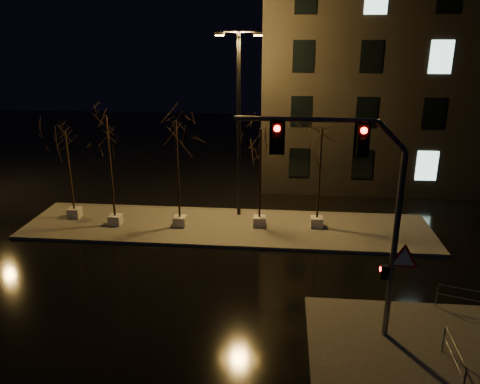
# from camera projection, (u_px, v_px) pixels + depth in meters

# --- Properties ---
(ground) EXTENTS (90.00, 90.00, 0.00)m
(ground) POSITION_uv_depth(u_px,v_px,m) (210.00, 283.00, 19.92)
(ground) COLOR black
(ground) RESTS_ON ground
(median) EXTENTS (22.00, 5.00, 0.15)m
(median) POSITION_uv_depth(u_px,v_px,m) (227.00, 227.00, 25.55)
(median) COLOR #4B4943
(median) RESTS_ON ground
(sidewalk_corner) EXTENTS (7.00, 5.00, 0.15)m
(sidewalk_corner) POSITION_uv_depth(u_px,v_px,m) (411.00, 343.00, 15.92)
(sidewalk_corner) COLOR #4B4943
(sidewalk_corner) RESTS_ON ground
(building) EXTENTS (25.00, 12.00, 15.00)m
(building) POSITION_uv_depth(u_px,v_px,m) (441.00, 72.00, 33.24)
(building) COLOR black
(building) RESTS_ON ground
(tree_0) EXTENTS (1.80, 1.80, 5.10)m
(tree_0) POSITION_uv_depth(u_px,v_px,m) (67.00, 151.00, 25.43)
(tree_0) COLOR beige
(tree_0) RESTS_ON median
(tree_1) EXTENTS (1.80, 1.80, 6.17)m
(tree_1) POSITION_uv_depth(u_px,v_px,m) (108.00, 141.00, 24.15)
(tree_1) COLOR beige
(tree_1) RESTS_ON median
(tree_2) EXTENTS (1.80, 1.80, 5.90)m
(tree_2) POSITION_uv_depth(u_px,v_px,m) (177.00, 145.00, 24.04)
(tree_2) COLOR beige
(tree_2) RESTS_ON median
(tree_3) EXTENTS (1.80, 1.80, 5.52)m
(tree_3) POSITION_uv_depth(u_px,v_px,m) (260.00, 151.00, 24.12)
(tree_3) COLOR beige
(tree_3) RESTS_ON median
(tree_4) EXTENTS (1.80, 1.80, 5.56)m
(tree_4) POSITION_uv_depth(u_px,v_px,m) (321.00, 151.00, 24.01)
(tree_4) COLOR beige
(tree_4) RESTS_ON median
(traffic_signal_mast) EXTENTS (6.15, 0.32, 7.51)m
(traffic_signal_mast) POSITION_uv_depth(u_px,v_px,m) (360.00, 199.00, 14.84)
(traffic_signal_mast) COLOR slate
(traffic_signal_mast) RESTS_ON sidewalk_corner
(streetlight_main) EXTENTS (2.51, 0.29, 10.09)m
(streetlight_main) POSITION_uv_depth(u_px,v_px,m) (239.00, 114.00, 25.27)
(streetlight_main) COLOR black
(streetlight_main) RESTS_ON median
(guard_rail_a) EXTENTS (2.13, 0.68, 0.96)m
(guard_rail_a) POSITION_uv_depth(u_px,v_px,m) (469.00, 297.00, 17.35)
(guard_rail_a) COLOR slate
(guard_rail_a) RESTS_ON sidewalk_corner
(guard_rail_b) EXTENTS (0.12, 2.10, 1.00)m
(guard_rail_b) POSITION_uv_depth(u_px,v_px,m) (454.00, 355.00, 14.20)
(guard_rail_b) COLOR slate
(guard_rail_b) RESTS_ON sidewalk_corner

